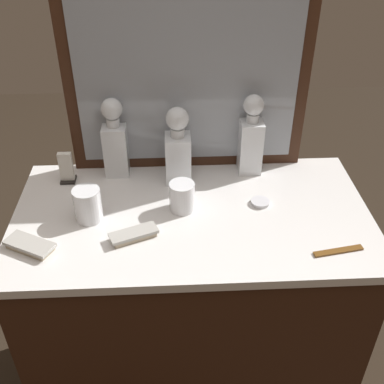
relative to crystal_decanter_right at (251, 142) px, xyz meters
name	(u,v)px	position (x,y,z in m)	size (l,w,h in m)	color
ground_plane	(192,377)	(-0.21, -0.24, -0.99)	(6.00, 6.00, 0.00)	#2D2319
dresser	(192,307)	(-0.21, -0.24, -0.55)	(1.12, 0.61, 0.88)	#381E11
dresser_mirror	(187,69)	(-0.21, 0.05, 0.24)	(0.80, 0.03, 0.72)	#381E11
crystal_decanter_right	(251,142)	(0.00, 0.00, 0.00)	(0.08, 0.08, 0.29)	white
crystal_decanter_rear	(178,152)	(-0.25, -0.05, -0.01)	(0.08, 0.08, 0.27)	white
crystal_decanter_front	(115,144)	(-0.46, 0.01, 0.00)	(0.08, 0.08, 0.28)	white
crystal_tumbler_center	(88,206)	(-0.53, -0.25, -0.07)	(0.08, 0.08, 0.11)	white
crystal_tumbler_front	(182,198)	(-0.24, -0.22, -0.07)	(0.08, 0.08, 0.10)	white
silver_brush_far_right	(30,246)	(-0.68, -0.38, -0.10)	(0.16, 0.12, 0.02)	#B7A88C
silver_brush_left	(134,235)	(-0.39, -0.35, -0.10)	(0.15, 0.10, 0.02)	#B7A88C
porcelain_dish	(260,202)	(0.01, -0.20, -0.11)	(0.06, 0.06, 0.01)	silver
tortoiseshell_comb	(338,251)	(0.19, -0.44, -0.11)	(0.15, 0.05, 0.01)	brown
napkin_holder	(67,169)	(-0.63, -0.04, -0.07)	(0.05, 0.05, 0.11)	black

